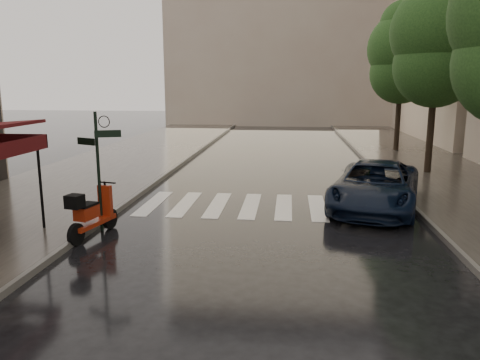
# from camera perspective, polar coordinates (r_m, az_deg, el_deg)

# --- Properties ---
(ground) EXTENTS (120.00, 120.00, 0.00)m
(ground) POSITION_cam_1_polar(r_m,az_deg,el_deg) (9.78, -16.57, -11.51)
(ground) COLOR black
(ground) RESTS_ON ground
(sidewalk_near) EXTENTS (6.00, 60.00, 0.12)m
(sidewalk_near) POSITION_cam_1_polar(r_m,az_deg,el_deg) (22.15, -15.59, 1.49)
(sidewalk_near) COLOR #38332D
(sidewalk_near) RESTS_ON ground
(sidewalk_far) EXTENTS (5.50, 60.00, 0.12)m
(sidewalk_far) POSITION_cam_1_polar(r_m,az_deg,el_deg) (21.65, 23.75, 0.71)
(sidewalk_far) COLOR #38332D
(sidewalk_far) RESTS_ON ground
(curb_near) EXTENTS (0.12, 60.00, 0.16)m
(curb_near) POSITION_cam_1_polar(r_m,az_deg,el_deg) (21.22, -7.90, 1.43)
(curb_near) COLOR #595651
(curb_near) RESTS_ON ground
(curb_far) EXTENTS (0.12, 60.00, 0.16)m
(curb_far) POSITION_cam_1_polar(r_m,az_deg,el_deg) (20.96, 16.45, 0.94)
(curb_far) COLOR #595651
(curb_far) RESTS_ON ground
(crosswalk) EXTENTS (7.85, 3.20, 0.01)m
(crosswalk) POSITION_cam_1_polar(r_m,az_deg,el_deg) (14.77, 3.32, -3.18)
(crosswalk) COLOR silver
(crosswalk) RESTS_ON ground
(signpost) EXTENTS (1.17, 0.29, 3.10)m
(signpost) POSITION_cam_1_polar(r_m,az_deg,el_deg) (12.41, -16.90, 2.14)
(signpost) COLOR black
(signpost) RESTS_ON ground
(backdrop_building) EXTENTS (22.00, 6.00, 20.00)m
(backdrop_building) POSITION_cam_1_polar(r_m,az_deg,el_deg) (46.70, 5.50, 19.14)
(backdrop_building) COLOR tan
(backdrop_building) RESTS_ON ground
(tree_mid) EXTENTS (3.80, 3.80, 8.34)m
(tree_mid) POSITION_cam_1_polar(r_m,az_deg,el_deg) (21.20, 22.99, 15.62)
(tree_mid) COLOR black
(tree_mid) RESTS_ON sidewalk_far
(tree_far) EXTENTS (3.80, 3.80, 8.16)m
(tree_far) POSITION_cam_1_polar(r_m,az_deg,el_deg) (28.00, 19.16, 14.38)
(tree_far) COLOR black
(tree_far) RESTS_ON sidewalk_far
(scooter) EXTENTS (0.75, 1.93, 1.28)m
(scooter) POSITION_cam_1_polar(r_m,az_deg,el_deg) (12.20, -17.65, -4.02)
(scooter) COLOR black
(scooter) RESTS_ON ground
(parked_car) EXTENTS (3.69, 5.65, 1.45)m
(parked_car) POSITION_cam_1_polar(r_m,az_deg,el_deg) (14.89, 16.19, -0.67)
(parked_car) COLOR black
(parked_car) RESTS_ON ground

